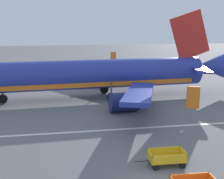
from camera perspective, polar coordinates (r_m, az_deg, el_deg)
name	(u,v)px	position (r m, az deg, el deg)	size (l,w,h in m)	color
apron_stripe	(124,129)	(28.28, 2.33, -7.46)	(120.00, 0.36, 0.01)	silver
airplane	(96,75)	(38.74, -2.98, 2.79)	(37.64, 30.25, 11.34)	#28389E
baggage_cart_second_in_row	(166,157)	(21.71, 10.24, -12.50)	(3.57, 1.46, 1.07)	gold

